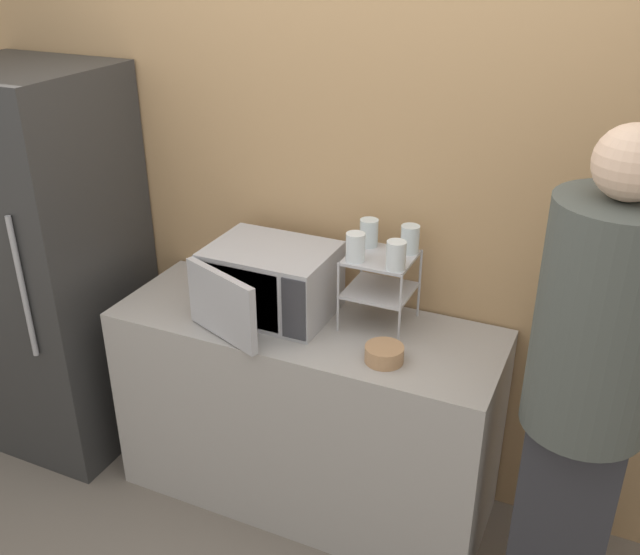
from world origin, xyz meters
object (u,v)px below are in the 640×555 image
glass_front_right (396,255)px  person (589,377)px  glass_front_left (355,247)px  refrigerator (47,266)px  microwave (269,282)px  glass_back_right (410,239)px  bowl (384,354)px  glass_back_left (369,233)px  dish_rack (380,275)px

glass_front_right → person: bearing=-15.5°
glass_front_left → refrigerator: bearing=-176.6°
microwave → glass_back_right: size_ratio=4.92×
bowl → glass_back_left: bearing=120.6°
glass_front_right → refrigerator: (-1.66, -0.08, -0.33)m
bowl → dish_rack: bearing=114.5°
glass_front_left → refrigerator: refrigerator is taller
glass_front_left → glass_front_right: same height
microwave → glass_back_right: bearing=19.5°
glass_back_right → glass_front_right: bearing=-89.8°
glass_front_left → glass_back_right: 0.23m
glass_back_right → bowl: size_ratio=0.76×
bowl → refrigerator: bearing=176.9°
glass_front_right → refrigerator: refrigerator is taller
glass_front_right → bowl: (0.03, -0.17, -0.32)m
person → glass_front_left: bearing=166.7°
dish_rack → glass_back_left: glass_back_left is taller
glass_front_left → glass_back_right: same height
dish_rack → glass_back_right: (0.09, 0.08, 0.14)m
microwave → glass_front_left: 0.42m
glass_back_right → refrigerator: (-1.66, -0.25, -0.33)m
microwave → refrigerator: bearing=-177.0°
glass_front_left → glass_back_left: size_ratio=1.00×
glass_front_left → glass_back_right: bearing=43.9°
microwave → glass_back_left: size_ratio=4.92×
glass_front_left → refrigerator: 1.54m
glass_front_left → refrigerator: (-1.50, -0.09, -0.33)m
dish_rack → glass_back_right: size_ratio=2.68×
glass_front_left → glass_front_right: bearing=-3.2°
microwave → refrigerator: size_ratio=0.30×
glass_front_right → refrigerator: 1.70m
glass_front_right → bowl: glass_front_right is taller
glass_back_right → person: bearing=-26.9°
glass_back_right → refrigerator: refrigerator is taller
microwave → person: person is taller
dish_rack → glass_back_left: size_ratio=2.68×
glass_front_right → bowl: size_ratio=0.76×
glass_back_left → person: person is taller
glass_front_left → glass_front_right: 0.16m
person → refrigerator: 2.40m
glass_front_right → refrigerator: bearing=-177.3°
glass_front_left → person: (0.89, -0.21, -0.20)m
glass_front_left → glass_back_left: (-0.00, 0.15, 0.00)m
bowl → person: (0.70, -0.03, 0.11)m
glass_front_left → glass_back_left: same height
refrigerator → microwave: bearing=3.0°
person → refrigerator: person is taller
glass_front_right → dish_rack: bearing=136.2°
bowl → microwave: bearing=164.6°
dish_rack → bowl: size_ratio=2.05×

